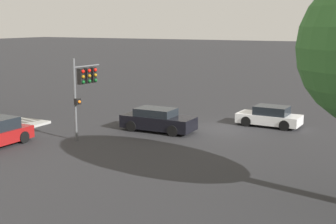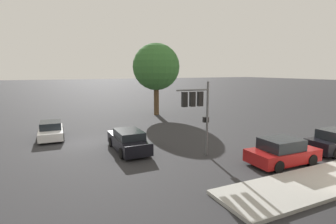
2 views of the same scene
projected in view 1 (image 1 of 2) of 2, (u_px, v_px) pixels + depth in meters
The scene contains 4 objects.
ground_plane at pixel (223, 129), 29.73m from camera, with size 300.00×300.00×0.00m, color #28282B.
traffic_signal at pixel (84, 82), 26.76m from camera, with size 0.55×2.27×4.68m.
crossing_car_0 at pixel (158, 120), 28.98m from camera, with size 4.60×1.89×1.44m.
crossing_car_1 at pixel (270, 117), 30.40m from camera, with size 4.11×1.98×1.34m.
Camera 1 is at (-10.23, 27.37, 6.61)m, focal length 50.00 mm.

